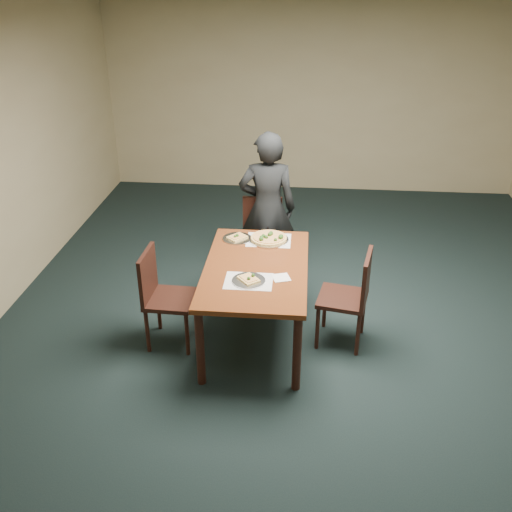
# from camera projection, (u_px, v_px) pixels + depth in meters

# --- Properties ---
(ground) EXTENTS (8.00, 8.00, 0.00)m
(ground) POSITION_uv_depth(u_px,v_px,m) (306.00, 339.00, 5.29)
(ground) COLOR black
(ground) RESTS_ON ground
(room_shell) EXTENTS (8.00, 8.00, 8.00)m
(room_shell) POSITION_uv_depth(u_px,v_px,m) (315.00, 158.00, 4.49)
(room_shell) COLOR tan
(room_shell) RESTS_ON ground
(dining_table) EXTENTS (0.90, 1.50, 0.75)m
(dining_table) POSITION_uv_depth(u_px,v_px,m) (256.00, 275.00, 5.03)
(dining_table) COLOR #532510
(dining_table) RESTS_ON ground
(chair_far) EXTENTS (0.43, 0.43, 0.91)m
(chair_far) POSITION_uv_depth(u_px,v_px,m) (262.00, 235.00, 6.10)
(chair_far) COLOR black
(chair_far) RESTS_ON ground
(chair_left) EXTENTS (0.44, 0.44, 0.91)m
(chair_left) POSITION_uv_depth(u_px,v_px,m) (162.00, 292.00, 5.04)
(chair_left) COLOR black
(chair_left) RESTS_ON ground
(chair_right) EXTENTS (0.49, 0.49, 0.91)m
(chair_right) POSITION_uv_depth(u_px,v_px,m) (352.00, 293.00, 5.03)
(chair_right) COLOR black
(chair_right) RESTS_ON ground
(diner) EXTENTS (0.62, 0.43, 1.64)m
(diner) POSITION_uv_depth(u_px,v_px,m) (267.00, 209.00, 5.96)
(diner) COLOR black
(diner) RESTS_ON ground
(placemat_main) EXTENTS (0.42, 0.32, 0.00)m
(placemat_main) POSITION_uv_depth(u_px,v_px,m) (269.00, 240.00, 5.45)
(placemat_main) COLOR white
(placemat_main) RESTS_ON dining_table
(placemat_near) EXTENTS (0.40, 0.30, 0.00)m
(placemat_near) POSITION_uv_depth(u_px,v_px,m) (249.00, 281.00, 4.75)
(placemat_near) COLOR white
(placemat_near) RESTS_ON dining_table
(pizza_pan) EXTENTS (0.38, 0.38, 0.07)m
(pizza_pan) POSITION_uv_depth(u_px,v_px,m) (269.00, 238.00, 5.43)
(pizza_pan) COLOR silver
(pizza_pan) RESTS_ON dining_table
(slice_plate_near) EXTENTS (0.28, 0.28, 0.06)m
(slice_plate_near) POSITION_uv_depth(u_px,v_px,m) (249.00, 280.00, 4.74)
(slice_plate_near) COLOR silver
(slice_plate_near) RESTS_ON dining_table
(slice_plate_far) EXTENTS (0.28, 0.28, 0.06)m
(slice_plate_far) POSITION_uv_depth(u_px,v_px,m) (237.00, 238.00, 5.47)
(slice_plate_far) COLOR silver
(slice_plate_far) RESTS_ON dining_table
(napkin) EXTENTS (0.18, 0.18, 0.01)m
(napkin) POSITION_uv_depth(u_px,v_px,m) (281.00, 278.00, 4.80)
(napkin) COLOR white
(napkin) RESTS_ON dining_table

